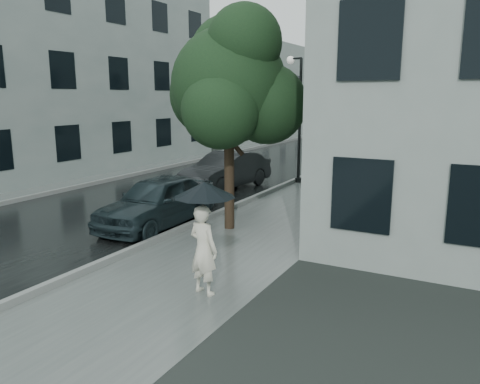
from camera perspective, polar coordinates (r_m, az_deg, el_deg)
The scene contains 14 objects.
ground at distance 10.16m, azimuth -6.64°, elevation -8.97°, with size 120.00×120.00×0.00m, color black.
sidewalk at distance 20.78m, azimuth 12.99°, elevation 1.48°, with size 3.50×60.00×0.01m, color slate.
kerb_near at distance 21.30m, azimuth 8.25°, elevation 2.10°, with size 0.15×60.00×0.15m, color slate.
asphalt_road at distance 22.70m, azimuth -0.10°, elevation 2.62°, with size 6.85×60.00×0.00m, color black.
kerb_far at distance 24.51m, azimuth -7.36°, elevation 3.37°, with size 0.15×60.00×0.15m, color slate.
sidewalk_far at distance 25.06m, azimuth -9.09°, elevation 3.34°, with size 1.70×60.00×0.01m, color #4C5451.
building_far_a at distance 24.90m, azimuth -23.34°, elevation 13.46°, with size 7.02×20.00×9.50m.
building_far_b at distance 42.41m, azimuth 0.95°, elevation 12.24°, with size 7.02×18.00×8.00m.
pedestrian at distance 8.52m, azimuth -4.47°, elevation -7.03°, with size 0.61×0.40×1.67m, color beige.
umbrella at distance 8.20m, azimuth -4.33°, elevation 0.31°, with size 1.12×1.12×1.21m.
street_tree at distance 12.48m, azimuth -1.10°, elevation 13.03°, with size 3.93×3.57×5.78m.
lamp_post at distance 19.57m, azimuth 6.97°, elevation 9.76°, with size 0.82×0.46×5.15m.
car_near at distance 13.12m, azimuth -9.97°, elevation -1.10°, with size 1.66×4.12×1.41m, color #19262A.
car_far at distance 18.23m, azimuth -1.68°, elevation 2.64°, with size 1.49×4.29×1.41m, color black.
Camera 1 is at (5.44, -7.80, 3.56)m, focal length 35.00 mm.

